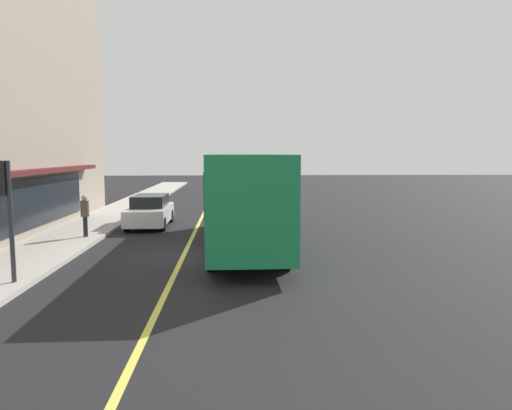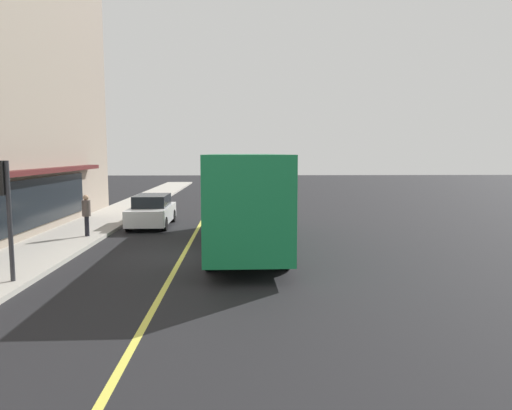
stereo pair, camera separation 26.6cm
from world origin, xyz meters
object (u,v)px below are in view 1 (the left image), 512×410
car_white (150,211)px  pedestrian_by_curb (85,212)px  bus (244,195)px  traffic_light (3,192)px

car_white → pedestrian_by_curb: bearing=150.8°
bus → pedestrian_by_curb: size_ratio=6.54×
traffic_light → pedestrian_by_curb: (6.86, 0.06, -1.36)m
traffic_light → car_white: size_ratio=0.74×
car_white → pedestrian_by_curb: pedestrian_by_curb is taller
pedestrian_by_curb → bus: bearing=-104.8°
traffic_light → car_white: bearing=-10.5°
bus → pedestrian_by_curb: (1.70, 6.45, -0.81)m
bus → car_white: size_ratio=2.59×
traffic_light → pedestrian_by_curb: size_ratio=1.88×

